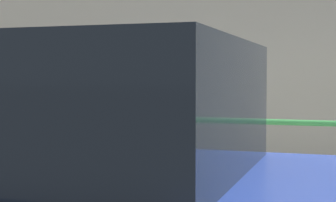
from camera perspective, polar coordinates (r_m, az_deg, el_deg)
The scene contains 4 objects.
parking_meter at distance 4.50m, azimuth -1.80°, elevation -3.47°, with size 0.17×0.18×1.38m.
pedestrian_at_meter at distance 4.56m, azimuth 5.65°, elevation -3.80°, with size 0.59×0.75×1.68m.
background_railing at distance 5.83m, azimuth 6.89°, elevation -4.56°, with size 24.06×0.06×1.02m.
backdrop_wall at distance 7.80m, azimuth 9.92°, elevation 4.41°, with size 32.00×0.50×3.68m, color #ADA38E.
Camera 1 is at (1.15, -3.75, 1.59)m, focal length 58.26 mm.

